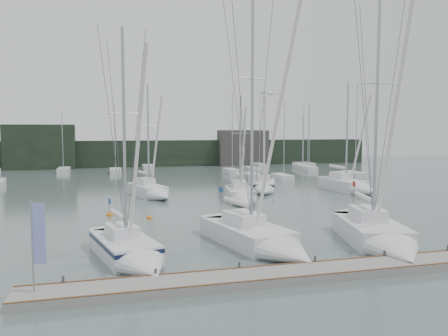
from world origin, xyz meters
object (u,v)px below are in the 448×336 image
object	(u,v)px
sailboat_mid_d	(264,188)
buoy_a	(150,218)
sailboat_mid_b	(153,192)
sailboat_mid_c	(242,197)
sailboat_near_left	(133,254)
sailboat_near_center	(266,242)
sailboat_mid_e	(352,187)
buoy_c	(110,215)
sailboat_near_right	(382,239)
dock_banner	(37,238)

from	to	relation	value
sailboat_mid_d	buoy_a	xyz separation A→B (m)	(-13.80, -11.44, -0.55)
sailboat_mid_b	sailboat_mid_c	size ratio (longest dim) A/B	1.12
sailboat_near_left	sailboat_mid_b	bearing A→B (deg)	67.48
sailboat_mid_c	sailboat_near_left	bearing A→B (deg)	-114.36
sailboat_near_center	buoy_a	world-z (taller)	sailboat_near_center
sailboat_mid_e	buoy_c	bearing A→B (deg)	-171.38
sailboat_mid_b	buoy_c	distance (m)	9.64
sailboat_near_center	sailboat_mid_c	size ratio (longest dim) A/B	1.54
sailboat_near_left	buoy_a	xyz separation A→B (m)	(1.90, 11.73, -0.54)
sailboat_mid_b	buoy_a	distance (m)	10.78
sailboat_mid_b	sailboat_mid_d	world-z (taller)	sailboat_mid_b
sailboat_mid_d	sailboat_near_right	bearing A→B (deg)	-71.86
sailboat_near_left	dock_banner	world-z (taller)	sailboat_near_left
buoy_a	dock_banner	bearing A→B (deg)	-110.44
sailboat_near_center	buoy_a	bearing A→B (deg)	103.45
sailboat_near_right	sailboat_mid_d	bearing A→B (deg)	100.85
sailboat_mid_e	sailboat_mid_c	bearing A→B (deg)	-171.53
sailboat_mid_d	dock_banner	xyz separation A→B (m)	(-19.71, -27.30, 2.08)
sailboat_near_right	sailboat_mid_d	xyz separation A→B (m)	(1.33, 24.04, -0.06)
sailboat_mid_b	dock_banner	world-z (taller)	sailboat_mid_b
sailboat_near_center	sailboat_mid_c	world-z (taller)	sailboat_near_center
buoy_a	dock_banner	xyz separation A→B (m)	(-5.91, -15.86, 2.63)
sailboat_near_left	sailboat_mid_d	size ratio (longest dim) A/B	1.15
sailboat_mid_c	sailboat_mid_e	distance (m)	14.51
sailboat_near_right	sailboat_mid_b	distance (m)	25.82
sailboat_near_center	sailboat_mid_e	bearing A→B (deg)	35.13
sailboat_mid_b	sailboat_mid_e	size ratio (longest dim) A/B	0.95
buoy_c	sailboat_near_center	bearing A→B (deg)	-56.77
sailboat_near_center	sailboat_mid_d	size ratio (longest dim) A/B	1.48
sailboat_mid_c	dock_banner	distance (m)	26.07
sailboat_mid_b	buoy_c	size ratio (longest dim) A/B	20.29
sailboat_mid_c	buoy_c	world-z (taller)	sailboat_mid_c
sailboat_mid_b	sailboat_mid_c	bearing A→B (deg)	-51.74
sailboat_near_left	sailboat_near_center	distance (m)	7.63
buoy_a	sailboat_mid_d	bearing A→B (deg)	39.65
buoy_c	sailboat_mid_d	bearing A→B (deg)	28.93
sailboat_mid_b	dock_banner	xyz separation A→B (m)	(-7.22, -26.55, 2.06)
sailboat_near_right	sailboat_mid_b	bearing A→B (deg)	129.62
sailboat_mid_c	sailboat_near_right	bearing A→B (deg)	-70.80
sailboat_near_center	sailboat_near_right	distance (m)	6.89
sailboat_mid_c	sailboat_mid_d	xyz separation A→B (m)	(4.53, 6.21, -0.03)
sailboat_near_right	sailboat_mid_e	xyz separation A→B (m)	(10.88, 21.29, 0.02)
sailboat_mid_c	dock_banner	xyz separation A→B (m)	(-15.18, -21.09, 2.05)
sailboat_mid_c	dock_banner	size ratio (longest dim) A/B	2.94
sailboat_near_left	sailboat_near_right	size ratio (longest dim) A/B	0.80
sailboat_mid_c	dock_banner	bearing A→B (deg)	-116.73
dock_banner	sailboat_near_right	bearing A→B (deg)	17.38
sailboat_near_right	dock_banner	world-z (taller)	sailboat_near_right
sailboat_mid_c	sailboat_mid_b	bearing A→B (deg)	154.56
sailboat_mid_d	dock_banner	size ratio (longest dim) A/B	3.07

